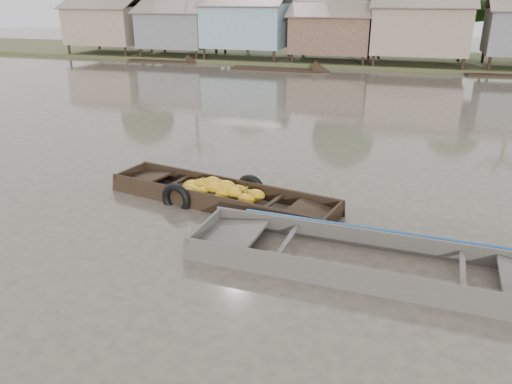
% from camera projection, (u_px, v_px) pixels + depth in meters
% --- Properties ---
extents(ground, '(120.00, 120.00, 0.00)m').
position_uv_depth(ground, '(281.00, 237.00, 11.03)').
color(ground, '#4A4139').
rests_on(ground, ground).
extents(riverbank, '(120.00, 12.47, 10.22)m').
position_uv_depth(riverbank, '(429.00, 22.00, 37.30)').
color(riverbank, '#384723').
rests_on(riverbank, ground).
extents(banana_boat, '(6.35, 2.67, 0.89)m').
position_uv_depth(banana_boat, '(219.00, 195.00, 12.84)').
color(banana_boat, black).
rests_on(banana_boat, ground).
extents(viewer_boat, '(7.28, 2.22, 0.58)m').
position_uv_depth(viewer_boat, '(370.00, 266.00, 9.76)').
color(viewer_boat, '#45413B').
rests_on(viewer_boat, ground).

